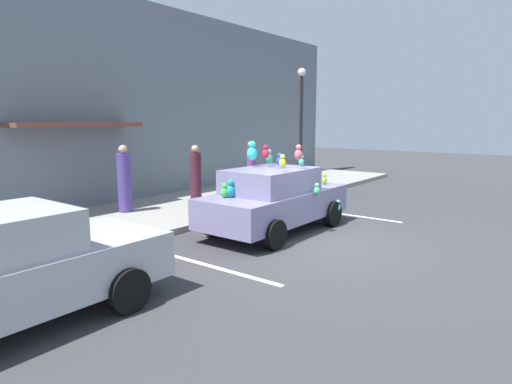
% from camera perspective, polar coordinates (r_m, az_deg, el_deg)
% --- Properties ---
extents(ground_plane, '(60.00, 60.00, 0.00)m').
position_cam_1_polar(ground_plane, '(9.71, 8.15, -6.64)').
color(ground_plane, '#38383A').
extents(sidewalk, '(24.00, 4.00, 0.15)m').
position_cam_1_polar(sidewalk, '(12.82, -11.71, -2.47)').
color(sidewalk, gray).
rests_on(sidewalk, ground).
extents(storefront_building, '(24.00, 1.25, 6.40)m').
position_cam_1_polar(storefront_building, '(14.25, -17.94, 11.07)').
color(storefront_building, slate).
rests_on(storefront_building, ground).
extents(parking_stripe_front, '(0.12, 3.60, 0.01)m').
position_cam_1_polar(parking_stripe_front, '(12.79, 10.99, -2.80)').
color(parking_stripe_front, silver).
rests_on(parking_stripe_front, ground).
extents(parking_stripe_rear, '(0.12, 3.60, 0.01)m').
position_cam_1_polar(parking_stripe_rear, '(8.31, -6.93, -9.37)').
color(parking_stripe_rear, silver).
rests_on(parking_stripe_rear, ground).
extents(plush_covered_car, '(4.13, 1.98, 2.17)m').
position_cam_1_polar(plush_covered_car, '(10.45, 2.44, -0.89)').
color(plush_covered_car, gray).
rests_on(plush_covered_car, ground).
extents(teddy_bear_on_sidewalk, '(0.37, 0.30, 0.70)m').
position_cam_1_polar(teddy_bear_on_sidewalk, '(13.24, -1.60, -0.14)').
color(teddy_bear_on_sidewalk, beige).
rests_on(teddy_bear_on_sidewalk, sidewalk).
extents(street_lamp_post, '(0.28, 0.28, 4.27)m').
position_cam_1_polar(street_lamp_post, '(15.31, 5.93, 9.60)').
color(street_lamp_post, black).
rests_on(street_lamp_post, sidewalk).
extents(pedestrian_near_shopfront, '(0.33, 0.33, 1.80)m').
position_cam_1_polar(pedestrian_near_shopfront, '(13.01, -7.92, 1.89)').
color(pedestrian_near_shopfront, '#451E2C').
rests_on(pedestrian_near_shopfront, sidewalk).
extents(pedestrian_walking_past, '(0.38, 0.38, 1.85)m').
position_cam_1_polar(pedestrian_walking_past, '(12.51, -16.88, 1.38)').
color(pedestrian_walking_past, '#4C3A8D').
rests_on(pedestrian_walking_past, sidewalk).
extents(pedestrian_by_lamp, '(0.30, 0.30, 1.80)m').
position_cam_1_polar(pedestrian_by_lamp, '(15.28, -0.66, 3.17)').
color(pedestrian_by_lamp, '#76388A').
rests_on(pedestrian_by_lamp, sidewalk).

